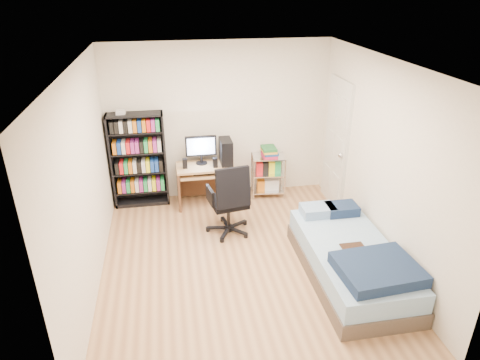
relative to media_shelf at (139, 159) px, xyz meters
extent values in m
cube|color=tan|center=(1.29, -1.84, -0.79)|extent=(3.50, 4.00, 0.04)
cube|color=white|center=(1.29, -1.84, 1.75)|extent=(3.50, 4.00, 0.04)
cube|color=beige|center=(1.29, 0.18, 0.48)|extent=(3.50, 0.04, 2.50)
cube|color=beige|center=(1.29, -3.86, 0.48)|extent=(3.50, 0.04, 2.50)
cube|color=beige|center=(-0.48, -1.84, 0.48)|extent=(0.04, 4.00, 2.50)
cube|color=beige|center=(3.06, -1.84, 0.48)|extent=(0.04, 4.00, 2.50)
cube|color=black|center=(0.00, 0.00, -0.02)|extent=(0.84, 0.28, 1.50)
cube|color=black|center=(0.00, 0.00, -0.54)|extent=(0.79, 0.26, 0.02)
cube|color=red|center=(0.00, -0.01, -0.43)|extent=(0.73, 0.22, 0.18)
cube|color=black|center=(0.00, 0.00, -0.21)|extent=(0.79, 0.26, 0.02)
cube|color=#163E9F|center=(0.00, -0.01, -0.10)|extent=(0.73, 0.22, 0.18)
cube|color=black|center=(0.00, 0.00, 0.12)|extent=(0.79, 0.26, 0.02)
cube|color=yellow|center=(0.00, -0.01, 0.23)|extent=(0.73, 0.22, 0.18)
cube|color=black|center=(0.00, 0.00, 0.45)|extent=(0.79, 0.26, 0.02)
cube|color=green|center=(0.00, -0.01, 0.55)|extent=(0.73, 0.22, 0.18)
cube|color=silver|center=(-0.19, 0.00, 0.76)|extent=(0.13, 0.12, 0.06)
cube|color=tan|center=(1.01, -0.19, -0.12)|extent=(0.89, 0.49, 0.04)
cube|color=#36251D|center=(0.58, -0.19, -0.45)|extent=(0.04, 0.49, 0.63)
cube|color=#36251D|center=(1.44, -0.19, -0.45)|extent=(0.04, 0.49, 0.63)
cube|color=#36251D|center=(1.01, 0.04, -0.44)|extent=(0.85, 0.03, 0.58)
cube|color=tan|center=(1.01, -0.26, -0.21)|extent=(0.80, 0.40, 0.02)
cube|color=black|center=(1.01, -0.28, -0.19)|extent=(0.39, 0.13, 0.02)
cube|color=black|center=(0.96, -0.09, 0.19)|extent=(0.48, 0.04, 0.32)
cube|color=#CCDBFF|center=(0.96, -0.12, 0.19)|extent=(0.43, 0.01, 0.27)
cube|color=black|center=(1.35, -0.15, 0.09)|extent=(0.18, 0.37, 0.39)
cube|color=black|center=(0.70, -0.23, -0.03)|extent=(0.07, 0.07, 0.15)
cube|color=black|center=(1.16, -0.28, -0.03)|extent=(0.07, 0.07, 0.15)
cylinder|color=black|center=(1.24, -1.09, -0.50)|extent=(0.05, 0.05, 0.38)
cube|color=black|center=(1.24, -1.09, -0.29)|extent=(0.55, 0.55, 0.08)
cube|color=black|center=(1.27, -1.30, 0.03)|extent=(0.48, 0.22, 0.55)
cube|color=black|center=(0.98, -1.13, -0.15)|extent=(0.09, 0.30, 0.22)
cube|color=black|center=(1.49, -1.04, -0.15)|extent=(0.09, 0.30, 0.22)
cylinder|color=silver|center=(1.78, -0.21, -0.42)|extent=(0.02, 0.02, 0.70)
cylinder|color=silver|center=(2.29, -0.27, -0.42)|extent=(0.02, 0.02, 0.70)
cylinder|color=silver|center=(1.82, 0.15, -0.42)|extent=(0.02, 0.02, 0.70)
cylinder|color=silver|center=(2.33, 0.09, -0.42)|extent=(0.02, 0.02, 0.70)
cube|color=silver|center=(2.06, -0.06, -0.67)|extent=(0.55, 0.42, 0.02)
cube|color=silver|center=(2.06, -0.06, -0.37)|extent=(0.55, 0.42, 0.02)
cube|color=silver|center=(2.06, -0.06, -0.08)|extent=(0.55, 0.42, 0.02)
cube|color=#B5193E|center=(2.06, -0.06, 0.01)|extent=(0.25, 0.30, 0.16)
cube|color=brown|center=(2.53, -2.37, -0.67)|extent=(0.99, 1.98, 0.20)
cube|color=#8DB2D2|center=(2.53, -2.37, -0.45)|extent=(0.95, 1.94, 0.24)
cube|color=#152442|center=(2.58, -2.91, -0.28)|extent=(0.89, 0.75, 0.14)
cube|color=#A0C3E2|center=(2.38, -1.58, -0.27)|extent=(0.45, 0.30, 0.13)
cube|color=#152442|center=(2.70, -1.60, -0.27)|extent=(0.42, 0.30, 0.13)
cube|color=#402314|center=(2.53, -2.42, -0.33)|extent=(0.28, 0.22, 0.02)
cube|color=silver|center=(3.02, -0.49, 0.23)|extent=(0.05, 0.80, 2.00)
sphere|color=silver|center=(2.96, -0.81, 0.18)|extent=(0.08, 0.08, 0.08)
camera|label=1|loc=(0.49, -6.31, 2.53)|focal=32.00mm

